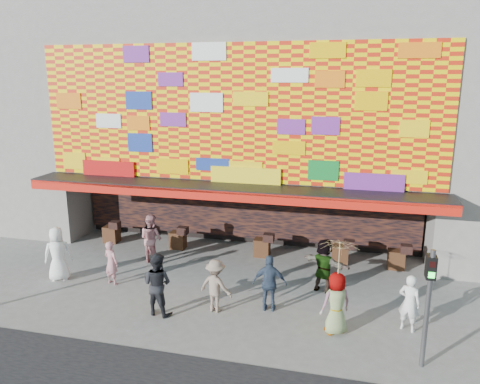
{
  "coord_description": "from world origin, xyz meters",
  "views": [
    {
      "loc": [
        4.36,
        -12.29,
        6.83
      ],
      "look_at": [
        0.77,
        2.0,
        3.19
      ],
      "focal_mm": 35.0,
      "sensor_mm": 36.0,
      "label": 1
    }
  ],
  "objects": [
    {
      "name": "ped_f",
      "position": [
        3.56,
        2.06,
        0.9
      ],
      "size": [
        1.73,
        1.2,
        1.79
      ],
      "primitive_type": "imported",
      "rotation": [
        0.0,
        0.0,
        2.69
      ],
      "color": "gray",
      "rests_on": "ground"
    },
    {
      "name": "ground",
      "position": [
        0.0,
        0.0,
        0.0
      ],
      "size": [
        90.0,
        90.0,
        0.0
      ],
      "primitive_type": "plane",
      "color": "slate",
      "rests_on": "ground"
    },
    {
      "name": "parasol",
      "position": [
        4.07,
        -0.46,
        2.18
      ],
      "size": [
        1.38,
        1.39,
        1.92
      ],
      "color": "#FFEDA0",
      "rests_on": "ground"
    },
    {
      "name": "ped_b",
      "position": [
        -3.42,
        0.9,
        0.76
      ],
      "size": [
        0.63,
        0.51,
        1.51
      ],
      "primitive_type": "imported",
      "rotation": [
        0.0,
        0.0,
        2.84
      ],
      "color": "#BD7A82",
      "rests_on": "ground"
    },
    {
      "name": "ped_g",
      "position": [
        4.07,
        -0.46,
        0.87
      ],
      "size": [
        1.02,
        0.92,
        1.75
      ],
      "primitive_type": "imported",
      "rotation": [
        0.0,
        0.0,
        3.69
      ],
      "color": "gray",
      "rests_on": "ground"
    },
    {
      "name": "neighbor_left",
      "position": [
        -13.0,
        8.0,
        6.0
      ],
      "size": [
        11.0,
        8.0,
        12.0
      ],
      "primitive_type": "cube",
      "color": "gray",
      "rests_on": "ground"
    },
    {
      "name": "ped_c",
      "position": [
        -1.07,
        -0.63,
        0.94
      ],
      "size": [
        1.03,
        0.87,
        1.89
      ],
      "primitive_type": "imported",
      "rotation": [
        0.0,
        0.0,
        2.97
      ],
      "color": "black",
      "rests_on": "ground"
    },
    {
      "name": "ped_i",
      "position": [
        -2.92,
        3.01,
        0.94
      ],
      "size": [
        1.11,
        0.99,
        1.87
      ],
      "primitive_type": "imported",
      "rotation": [
        0.0,
        0.0,
        2.76
      ],
      "color": "tan",
      "rests_on": "ground"
    },
    {
      "name": "ped_d",
      "position": [
        0.54,
        -0.07,
        0.81
      ],
      "size": [
        1.15,
        0.83,
        1.61
      ],
      "primitive_type": "imported",
      "rotation": [
        0.0,
        0.0,
        2.9
      ],
      "color": "gray",
      "rests_on": "ground"
    },
    {
      "name": "ped_a",
      "position": [
        -5.35,
        0.76,
        0.94
      ],
      "size": [
        1.1,
        0.98,
        1.89
      ],
      "primitive_type": "imported",
      "rotation": [
        0.0,
        0.0,
        3.67
      ],
      "color": "white",
      "rests_on": "ground"
    },
    {
      "name": "ped_e",
      "position": [
        2.09,
        0.37,
        0.87
      ],
      "size": [
        1.05,
        0.51,
        1.74
      ],
      "primitive_type": "imported",
      "rotation": [
        0.0,
        0.0,
        3.22
      ],
      "color": "#313F55",
      "rests_on": "ground"
    },
    {
      "name": "ped_h",
      "position": [
        6.01,
        0.18,
        0.82
      ],
      "size": [
        0.7,
        0.6,
        1.63
      ],
      "primitive_type": "imported",
      "rotation": [
        0.0,
        0.0,
        2.73
      ],
      "color": "silver",
      "rests_on": "ground"
    },
    {
      "name": "shop_building",
      "position": [
        0.0,
        8.18,
        5.23
      ],
      "size": [
        15.2,
        9.4,
        10.0
      ],
      "color": "gray",
      "rests_on": "ground"
    },
    {
      "name": "signal_right",
      "position": [
        6.2,
        -1.5,
        1.86
      ],
      "size": [
        0.22,
        0.2,
        3.0
      ],
      "color": "#59595B",
      "rests_on": "ground"
    }
  ]
}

